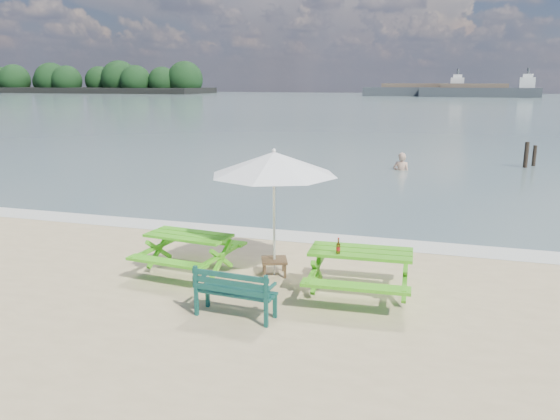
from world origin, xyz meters
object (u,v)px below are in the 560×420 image
(picnic_table_right, at_px, (360,274))
(side_table, at_px, (274,266))
(park_bench, at_px, (236,302))
(beer_bottle, at_px, (338,248))
(patio_umbrella, at_px, (274,164))
(picnic_table_left, at_px, (189,254))
(swimmer, at_px, (401,175))

(picnic_table_right, height_order, side_table, picnic_table_right)
(park_bench, xyz_separation_m, beer_bottle, (1.35, 1.09, 0.64))
(side_table, xyz_separation_m, patio_umbrella, (0.00, 0.00, 1.92))
(patio_umbrella, bearing_deg, picnic_table_right, -19.05)
(park_bench, bearing_deg, beer_bottle, 38.87)
(picnic_table_left, height_order, beer_bottle, beer_bottle)
(park_bench, bearing_deg, picnic_table_right, 38.94)
(patio_umbrella, relative_size, beer_bottle, 11.61)
(picnic_table_left, bearing_deg, side_table, 12.48)
(picnic_table_left, height_order, picnic_table_right, picnic_table_right)
(picnic_table_right, xyz_separation_m, side_table, (-1.67, 0.58, -0.22))
(side_table, bearing_deg, picnic_table_right, -19.05)
(picnic_table_left, relative_size, patio_umbrella, 0.63)
(side_table, bearing_deg, patio_umbrella, 0.00)
(beer_bottle, bearing_deg, park_bench, -141.13)
(patio_umbrella, relative_size, swimmer, 1.63)
(patio_umbrella, bearing_deg, swimmer, 84.49)
(picnic_table_left, distance_m, beer_bottle, 2.98)
(side_table, height_order, beer_bottle, beer_bottle)
(picnic_table_right, height_order, beer_bottle, beer_bottle)
(picnic_table_right, height_order, patio_umbrella, patio_umbrella)
(picnic_table_right, distance_m, patio_umbrella, 2.45)
(patio_umbrella, bearing_deg, beer_bottle, -32.17)
(beer_bottle, bearing_deg, swimmer, 90.33)
(park_bench, distance_m, side_table, 1.93)
(patio_umbrella, height_order, beer_bottle, patio_umbrella)
(picnic_table_right, bearing_deg, side_table, 160.95)
(beer_bottle, height_order, swimmer, beer_bottle)
(park_bench, height_order, beer_bottle, beer_bottle)
(picnic_table_right, bearing_deg, park_bench, -141.06)
(park_bench, xyz_separation_m, patio_umbrella, (0.01, 1.93, 1.84))
(picnic_table_left, distance_m, patio_umbrella, 2.34)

